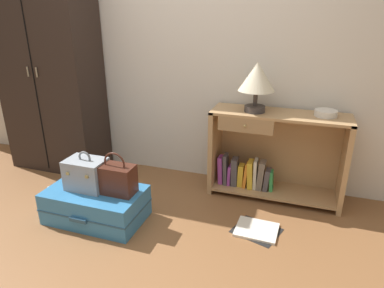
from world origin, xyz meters
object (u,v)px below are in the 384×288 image
Objects in this scene: bottle at (51,198)px; open_book_on_floor at (257,230)px; train_case at (87,174)px; handbag at (116,179)px; table_lamp at (257,79)px; bookshelf at (270,156)px; bowl at (326,113)px; wardrobe at (50,68)px; suitcase_large at (96,204)px.

bottle is 1.71m from open_book_on_floor.
handbag is at bearing 1.68° from train_case.
table_lamp is 1.23× the size of handbag.
open_book_on_floor is at bearing 9.60° from train_case.
train_case is at bearing -145.86° from table_lamp.
open_book_on_floor is (1.69, 0.22, -0.08)m from bottle.
bookshelf is 0.69m from table_lamp.
train_case is at bearing -154.02° from bowl.
train_case is at bearing -147.76° from bookshelf.
wardrobe reaches higher than train_case.
wardrobe reaches higher than bottle.
bookshelf reaches higher than suitcase_large.
handbag is 0.70m from bottle.
open_book_on_floor is (1.23, 0.24, -0.12)m from suitcase_large.
wardrobe is 11.59× the size of bowl.
wardrobe is at bearing 138.53° from train_case.
train_case is 0.78× the size of open_book_on_floor.
table_lamp reaches higher than open_book_on_floor.
bookshelf is 3.41× the size of handbag.
suitcase_large is at bearing -171.11° from handbag.
wardrobe is 2.01m from table_lamp.
train_case reaches higher than open_book_on_floor.
table_lamp is 1.54m from train_case.
bookshelf is at bearing 89.99° from open_book_on_floor.
suitcase_large is 1.92× the size of open_book_on_floor.
bookshelf is (2.17, 0.06, -0.66)m from wardrobe.
handbag reaches higher than suitcase_large.
wardrobe is 10.80× the size of bottle.
wardrobe is at bearing 122.14° from bottle.
handbag is (1.12, -0.76, -0.66)m from wardrobe.
suitcase_large is (0.94, -0.79, -0.90)m from wardrobe.
bowl is at bearing 56.70° from open_book_on_floor.
handbag is (-1.45, -0.82, -0.42)m from bowl.
suitcase_large is 0.31m from handbag.
wardrobe reaches higher than handbag.
suitcase_large is 0.46m from bottle.
wardrobe is at bearing 145.88° from handbag.
bookshelf reaches higher than open_book_on_floor.
train_case is 0.93× the size of handbag.
bookshelf is 1.33m from handbag.
bookshelf is at bearing 1.53° from wardrobe.
bookshelf is 3.66× the size of train_case.
suitcase_large is at bearing -143.43° from table_lamp.
handbag reaches higher than open_book_on_floor.
open_book_on_floor is at bearing 7.30° from bottle.
suitcase_large is 0.26m from train_case.
suitcase_large is at bearing -145.64° from bookshelf.
wardrobe is at bearing 165.92° from open_book_on_floor.
bookshelf is 0.58m from bowl.
bottle is at bearing 176.86° from suitcase_large.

